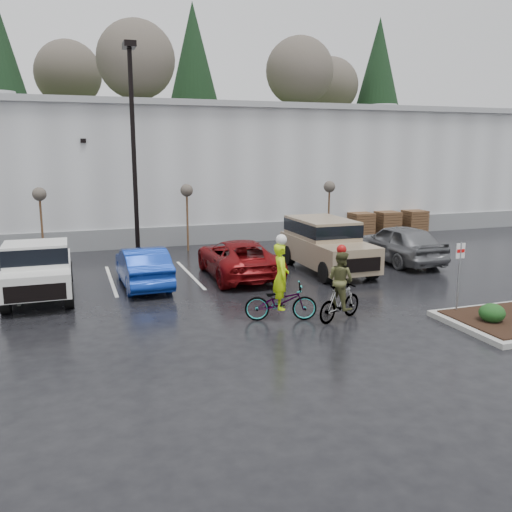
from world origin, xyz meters
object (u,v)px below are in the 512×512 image
object	(u,v)px
sapling_mid	(187,194)
car_grey	(399,243)
cyclist_olive	(340,293)
pallet_stack_a	(361,225)
sapling_west	(40,198)
cyclist_hivis	(281,294)
pallet_stack_c	(414,222)
pickup_white	(39,267)
suv_tan	(328,246)
lamppost	(133,129)
fire_lane_sign	(459,269)
car_blue	(143,266)
car_red	(238,258)
sapling_east	(329,190)
pallet_stack_b	(387,223)

from	to	relation	value
sapling_mid	car_grey	xyz separation A→B (m)	(8.03, -5.67, -1.89)
cyclist_olive	pallet_stack_a	bearing A→B (deg)	-55.85
sapling_mid	pallet_stack_a	distance (m)	10.26
sapling_west	cyclist_hivis	xyz separation A→B (m)	(6.74, -11.50, -1.96)
pallet_stack_c	pickup_white	xyz separation A→B (m)	(-19.89, -7.41, 0.30)
pickup_white	cyclist_olive	bearing A→B (deg)	-34.46
suv_tan	car_grey	xyz separation A→B (m)	(3.66, 0.51, -0.19)
lamppost	sapling_west	size ratio (longest dim) A/B	2.88
pallet_stack_a	pallet_stack_c	size ratio (longest dim) A/B	1.00
pallet_stack_a	cyclist_olive	xyz separation A→B (m)	(-8.16, -13.06, 0.14)
sapling_west	sapling_mid	bearing A→B (deg)	0.00
car_grey	cyclist_hivis	xyz separation A→B (m)	(-7.79, -5.83, -0.07)
pallet_stack_c	fire_lane_sign	world-z (taller)	fire_lane_sign
car_grey	sapling_mid	bearing A→B (deg)	-35.77
car_blue	suv_tan	xyz separation A→B (m)	(7.32, 0.00, 0.32)
fire_lane_sign	car_blue	distance (m)	10.60
pallet_stack_c	fire_lane_sign	size ratio (longest dim) A/B	0.61
fire_lane_sign	suv_tan	world-z (taller)	fire_lane_sign
fire_lane_sign	car_red	bearing A→B (deg)	123.74
sapling_east	cyclist_hivis	distance (m)	13.74
sapling_mid	suv_tan	distance (m)	7.76
sapling_west	pallet_stack_c	xyz separation A→B (m)	(20.00, 1.00, -2.05)
pallet_stack_a	cyclist_hivis	distance (m)	15.86
sapling_mid	car_grey	distance (m)	10.01
car_blue	cyclist_olive	size ratio (longest dim) A/B	1.95
pallet_stack_a	cyclist_olive	size ratio (longest dim) A/B	0.61
pickup_white	car_red	distance (m)	7.11
pallet_stack_a	pallet_stack_c	xyz separation A→B (m)	(3.50, 0.00, 0.00)
sapling_mid	car_grey	world-z (taller)	sapling_mid
sapling_west	suv_tan	distance (m)	12.62
pallet_stack_a	pickup_white	size ratio (longest dim) A/B	0.26
fire_lane_sign	cyclist_olive	xyz separation A→B (m)	(-3.46, 0.74, -0.59)
lamppost	car_red	size ratio (longest dim) A/B	1.78
pallet_stack_a	pallet_stack_b	world-z (taller)	same
pickup_white	car_grey	size ratio (longest dim) A/B	1.06
lamppost	cyclist_hivis	size ratio (longest dim) A/B	3.69
suv_tan	car_red	bearing A→B (deg)	175.82
pallet_stack_b	car_grey	bearing A→B (deg)	-118.79
car_red	sapling_west	bearing A→B (deg)	-37.70
pickup_white	car_red	xyz separation A→B (m)	(7.09, 0.49, -0.26)
lamppost	fire_lane_sign	size ratio (longest dim) A/B	4.19
car_grey	fire_lane_sign	bearing A→B (deg)	68.47
sapling_east	lamppost	bearing A→B (deg)	-174.29
sapling_mid	cyclist_olive	bearing A→B (deg)	-81.31
fire_lane_sign	pickup_white	world-z (taller)	fire_lane_sign
pallet_stack_c	car_red	bearing A→B (deg)	-151.63
sapling_west	pallet_stack_b	xyz separation A→B (m)	(18.20, 1.00, -2.05)
pickup_white	car_blue	distance (m)	3.46
car_red	suv_tan	distance (m)	3.70
suv_tan	fire_lane_sign	bearing A→B (deg)	-82.04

